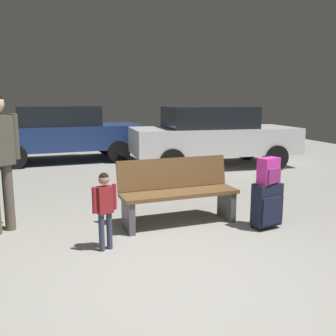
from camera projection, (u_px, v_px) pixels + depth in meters
name	position (u px, v px, depth m)	size (l,w,h in m)	color
ground_plane	(120.00, 190.00, 7.25)	(18.00, 18.00, 0.10)	gray
bench	(178.00, 192.00, 5.08)	(1.64, 0.68, 0.89)	brown
suitcase	(267.00, 205.00, 4.89)	(0.42, 0.31, 0.60)	#191E33
backpack_bright	(269.00, 171.00, 4.81)	(0.32, 0.27, 0.34)	#D833A5
child	(104.00, 203.00, 4.14)	(0.28, 0.17, 0.89)	#33384C
parked_car_near	(212.00, 135.00, 9.38)	(4.13, 1.86, 1.51)	silver
parked_car_far	(64.00, 132.00, 10.20)	(4.25, 2.10, 1.51)	navy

